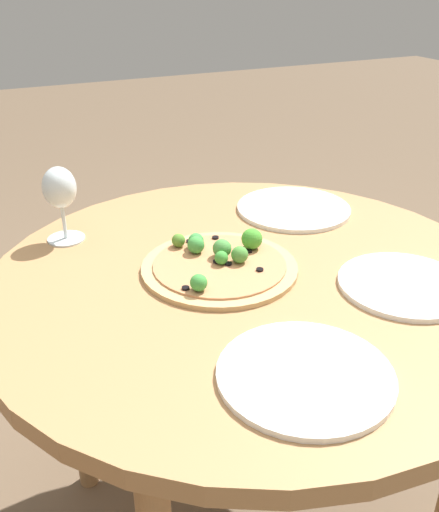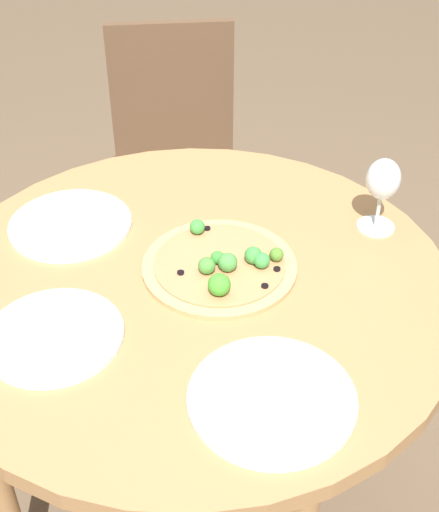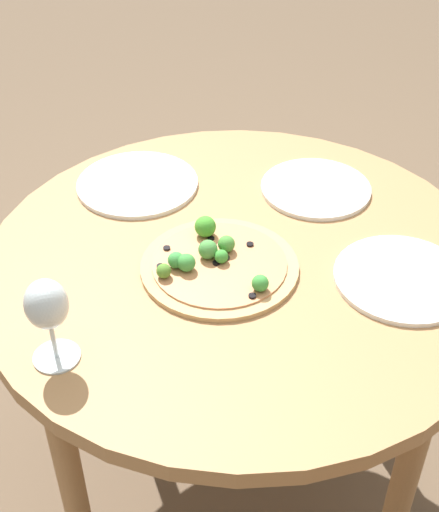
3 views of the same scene
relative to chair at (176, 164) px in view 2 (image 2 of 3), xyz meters
The scene contains 8 objects.
ground_plane 1.00m from the chair, 64.56° to the right, with size 12.00×12.00×0.00m, color brown.
dining_table 0.89m from the chair, 64.56° to the right, with size 1.01×1.01×0.74m.
chair is the anchor object (origin of this frame).
pizza 0.90m from the chair, 60.64° to the right, with size 0.30×0.30×0.06m.
wine_glass 0.92m from the chair, 36.59° to the right, with size 0.08×0.08×0.16m.
plate_near 1.08m from the chair, 78.40° to the right, with size 0.24×0.24×0.01m.
plate_far 1.23m from the chair, 59.50° to the right, with size 0.27×0.27×0.01m.
plate_side 0.77m from the chair, 84.36° to the right, with size 0.26×0.26×0.01m.
Camera 2 is at (0.41, -0.97, 1.61)m, focal length 50.00 mm.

